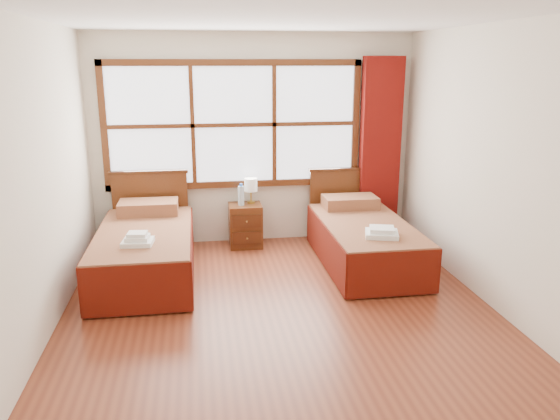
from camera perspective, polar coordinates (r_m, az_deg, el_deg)
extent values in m
plane|color=brown|center=(5.11, 0.16, -10.92)|extent=(4.50, 4.50, 0.00)
plane|color=white|center=(4.60, 0.19, 19.58)|extent=(4.50, 4.50, 0.00)
plane|color=silver|center=(6.88, -2.75, 7.29)|extent=(4.00, 0.00, 4.00)
plane|color=silver|center=(4.80, -24.14, 2.46)|extent=(0.00, 4.50, 4.50)
plane|color=silver|center=(5.36, 21.85, 3.92)|extent=(0.00, 4.50, 4.50)
cube|color=white|center=(6.81, -4.86, 8.86)|extent=(3.00, 0.02, 1.40)
cube|color=#532812|center=(6.91, -4.71, 2.73)|extent=(3.16, 0.06, 0.08)
cube|color=#532812|center=(6.74, -4.99, 15.10)|extent=(3.16, 0.06, 0.08)
cube|color=#532812|center=(6.86, -17.93, 8.23)|extent=(0.08, 0.06, 1.56)
cube|color=#532812|center=(7.06, 7.88, 9.00)|extent=(0.08, 0.06, 1.56)
cube|color=#532812|center=(6.77, -9.12, 8.69)|extent=(0.05, 0.05, 1.40)
cube|color=#532812|center=(6.84, -0.61, 8.94)|extent=(0.05, 0.05, 1.40)
cube|color=#532812|center=(6.79, -4.85, 8.84)|extent=(3.00, 0.05, 0.05)
cube|color=maroon|center=(7.11, 10.40, 6.26)|extent=(0.50, 0.16, 2.30)
cube|color=#401E0D|center=(6.07, -13.82, -5.56)|extent=(0.87, 1.74, 0.28)
cube|color=#5C160D|center=(5.98, -13.97, -3.23)|extent=(0.97, 1.93, 0.24)
cube|color=#5D1409|center=(6.10, -18.47, -4.63)|extent=(0.03, 1.93, 0.48)
cube|color=#5D1409|center=(6.00, -9.23, -4.33)|extent=(0.03, 1.93, 0.48)
cube|color=#5D1409|center=(5.14, -14.77, -8.10)|extent=(0.97, 0.03, 0.48)
cube|color=#5C160D|center=(6.60, -13.58, 0.28)|extent=(0.68, 0.40, 0.15)
cube|color=#532812|center=(6.93, -13.32, -0.04)|extent=(0.91, 0.06, 0.95)
cube|color=#401E0D|center=(6.82, -13.56, 3.87)|extent=(0.95, 0.08, 0.04)
cube|color=#401E0D|center=(6.32, 8.84, -4.50)|extent=(0.84, 1.67, 0.27)
cube|color=#5C160D|center=(6.24, 8.94, -2.34)|extent=(0.94, 1.85, 0.23)
cube|color=#5D1409|center=(6.16, 4.71, -3.75)|extent=(0.03, 1.85, 0.46)
cube|color=#5D1409|center=(6.43, 12.88, -3.26)|extent=(0.03, 1.85, 0.46)
cube|color=#5D1409|center=(5.46, 11.78, -6.57)|extent=(0.94, 0.03, 0.46)
cube|color=#5C160D|center=(6.81, 7.32, 0.84)|extent=(0.65, 0.38, 0.15)
cube|color=#532812|center=(7.15, 6.55, 0.59)|extent=(0.87, 0.06, 0.91)
cube|color=#401E0D|center=(7.05, 6.66, 4.24)|extent=(0.91, 0.08, 0.04)
cube|color=#532812|center=(6.85, -3.64, -1.61)|extent=(0.40, 0.36, 0.54)
cube|color=#401E0D|center=(6.70, -3.47, -2.96)|extent=(0.36, 0.02, 0.16)
cube|color=#401E0D|center=(6.63, -3.50, -1.19)|extent=(0.36, 0.02, 0.16)
sphere|color=olive|center=(6.68, -3.46, -3.01)|extent=(0.03, 0.03, 0.03)
sphere|color=olive|center=(6.62, -3.49, -1.24)|extent=(0.03, 0.03, 0.03)
cube|color=white|center=(5.53, -14.64, -3.26)|extent=(0.32, 0.28, 0.05)
cube|color=white|center=(5.52, -14.67, -2.84)|extent=(0.24, 0.21, 0.04)
cube|color=white|center=(5.51, -14.70, -2.45)|extent=(0.20, 0.17, 0.04)
cube|color=white|center=(5.75, 10.58, -2.48)|extent=(0.40, 0.37, 0.05)
cube|color=white|center=(5.74, 10.60, -2.02)|extent=(0.30, 0.28, 0.05)
cylinder|color=#B6983A|center=(6.85, -3.04, 0.83)|extent=(0.10, 0.10, 0.02)
cylinder|color=#B6983A|center=(6.83, -3.05, 1.45)|extent=(0.02, 0.02, 0.13)
cylinder|color=white|center=(6.80, -3.07, 2.65)|extent=(0.16, 0.16, 0.16)
cylinder|color=silver|center=(6.72, -4.07, 1.50)|extent=(0.07, 0.07, 0.24)
cylinder|color=blue|center=(6.69, -4.10, 2.63)|extent=(0.03, 0.03, 0.03)
cylinder|color=silver|center=(6.73, -4.12, 1.43)|extent=(0.07, 0.07, 0.22)
cylinder|color=blue|center=(6.70, -4.14, 2.47)|extent=(0.03, 0.03, 0.03)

